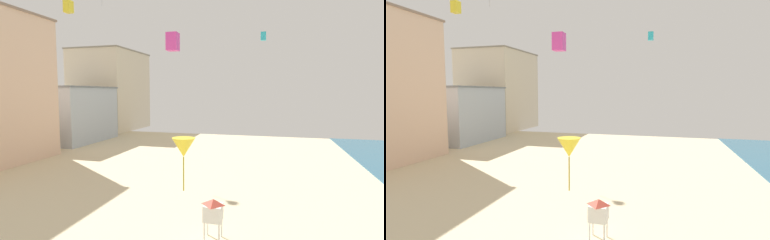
# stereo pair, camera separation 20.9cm
# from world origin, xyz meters

# --- Properties ---
(boardwalk_hotel_mid) EXTENTS (16.69, 14.59, 10.14)m
(boardwalk_hotel_mid) POSITION_xyz_m (-27.68, 44.28, 5.08)
(boardwalk_hotel_mid) COLOR #ADB7C1
(boardwalk_hotel_mid) RESTS_ON ground
(boardwalk_hotel_far) EXTENTS (13.55, 17.33, 19.02)m
(boardwalk_hotel_far) POSITION_xyz_m (-27.68, 62.79, 9.52)
(boardwalk_hotel_far) COLOR beige
(boardwalk_hotel_far) RESTS_ON ground
(lifeguard_stand) EXTENTS (1.10, 1.10, 2.55)m
(lifeguard_stand) POSITION_xyz_m (7.95, 14.82, 1.84)
(lifeguard_stand) COLOR white
(lifeguard_stand) RESTS_ON ground
(kite_magenta_box) EXTENTS (0.87, 0.87, 1.37)m
(kite_magenta_box) POSITION_xyz_m (3.72, 19.62, 12.93)
(kite_magenta_box) COLOR #DB3D9E
(kite_yellow_box_2) EXTENTS (0.74, 0.74, 1.16)m
(kite_yellow_box_2) POSITION_xyz_m (-8.69, 23.57, 17.57)
(kite_yellow_box_2) COLOR yellow
(kite_yellow_delta) EXTENTS (1.51, 1.51, 3.43)m
(kite_yellow_delta) POSITION_xyz_m (5.91, 15.29, 5.54)
(kite_yellow_delta) COLOR yellow
(kite_cyan_box) EXTENTS (0.62, 0.62, 0.97)m
(kite_cyan_box) POSITION_xyz_m (9.91, 34.85, 15.79)
(kite_cyan_box) COLOR #2DB7CC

